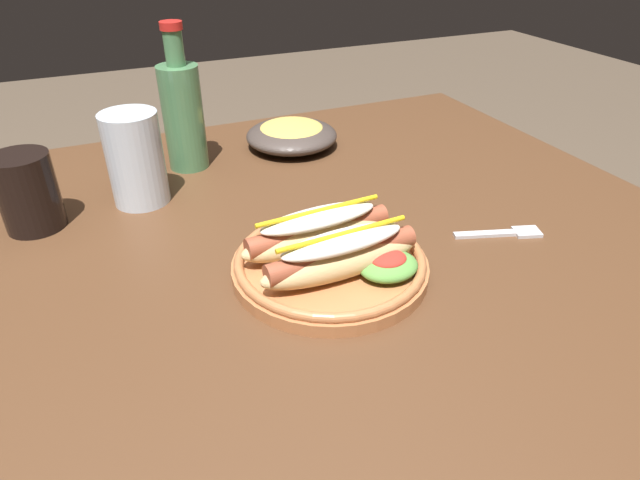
{
  "coord_description": "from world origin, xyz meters",
  "views": [
    {
      "loc": [
        -0.17,
        -0.59,
        1.13
      ],
      "look_at": [
        0.06,
        -0.06,
        0.77
      ],
      "focal_mm": 30.61,
      "sensor_mm": 36.0,
      "label": 1
    }
  ],
  "objects_px": {
    "soda_cup": "(28,192)",
    "water_cup": "(135,159)",
    "glass_bottle": "(183,113)",
    "hot_dog_plate": "(332,255)",
    "fork": "(505,233)",
    "side_bowl": "(292,134)"
  },
  "relations": [
    {
      "from": "fork",
      "to": "glass_bottle",
      "type": "height_order",
      "value": "glass_bottle"
    },
    {
      "from": "hot_dog_plate",
      "to": "soda_cup",
      "type": "distance_m",
      "value": 0.43
    },
    {
      "from": "hot_dog_plate",
      "to": "glass_bottle",
      "type": "bearing_deg",
      "value": 103.12
    },
    {
      "from": "water_cup",
      "to": "side_bowl",
      "type": "relative_size",
      "value": 0.83
    },
    {
      "from": "hot_dog_plate",
      "to": "glass_bottle",
      "type": "distance_m",
      "value": 0.4
    },
    {
      "from": "fork",
      "to": "glass_bottle",
      "type": "xyz_separation_m",
      "value": [
        -0.34,
        0.4,
        0.09
      ]
    },
    {
      "from": "hot_dog_plate",
      "to": "soda_cup",
      "type": "bearing_deg",
      "value": 140.76
    },
    {
      "from": "hot_dog_plate",
      "to": "soda_cup",
      "type": "height_order",
      "value": "soda_cup"
    },
    {
      "from": "soda_cup",
      "to": "glass_bottle",
      "type": "bearing_deg",
      "value": 26.2
    },
    {
      "from": "hot_dog_plate",
      "to": "water_cup",
      "type": "distance_m",
      "value": 0.35
    },
    {
      "from": "soda_cup",
      "to": "glass_bottle",
      "type": "relative_size",
      "value": 0.45
    },
    {
      "from": "soda_cup",
      "to": "water_cup",
      "type": "height_order",
      "value": "water_cup"
    },
    {
      "from": "side_bowl",
      "to": "hot_dog_plate",
      "type": "bearing_deg",
      "value": -104.36
    },
    {
      "from": "soda_cup",
      "to": "side_bowl",
      "type": "relative_size",
      "value": 0.64
    },
    {
      "from": "fork",
      "to": "water_cup",
      "type": "distance_m",
      "value": 0.54
    },
    {
      "from": "water_cup",
      "to": "glass_bottle",
      "type": "bearing_deg",
      "value": 46.84
    },
    {
      "from": "hot_dog_plate",
      "to": "glass_bottle",
      "type": "height_order",
      "value": "glass_bottle"
    },
    {
      "from": "fork",
      "to": "soda_cup",
      "type": "relative_size",
      "value": 1.12
    },
    {
      "from": "fork",
      "to": "water_cup",
      "type": "xyz_separation_m",
      "value": [
        -0.44,
        0.3,
        0.07
      ]
    },
    {
      "from": "water_cup",
      "to": "soda_cup",
      "type": "bearing_deg",
      "value": -172.69
    },
    {
      "from": "fork",
      "to": "soda_cup",
      "type": "distance_m",
      "value": 0.65
    },
    {
      "from": "soda_cup",
      "to": "water_cup",
      "type": "distance_m",
      "value": 0.15
    }
  ]
}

